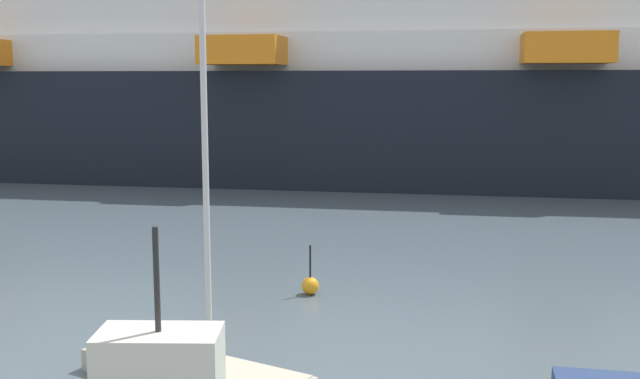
# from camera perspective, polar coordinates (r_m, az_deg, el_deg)

# --- Properties ---
(sailboat_3) EXTENTS (5.52, 2.72, 10.67)m
(sailboat_3) POSITION_cam_1_polar(r_m,az_deg,el_deg) (16.39, -9.61, -12.96)
(sailboat_3) COLOR #BCB29E
(sailboat_3) RESTS_ON ground_plane
(channel_buoy_0) EXTENTS (0.53, 0.53, 1.53)m
(channel_buoy_0) POSITION_cam_1_polar(r_m,az_deg,el_deg) (22.66, -0.75, -7.36)
(channel_buoy_0) COLOR orange
(channel_buoy_0) RESTS_ON ground_plane
(cruise_ship) EXTENTS (127.64, 26.60, 24.71)m
(cruise_ship) POSITION_cam_1_polar(r_m,az_deg,el_deg) (51.23, 16.73, 9.75)
(cruise_ship) COLOR black
(cruise_ship) RESTS_ON ground_plane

